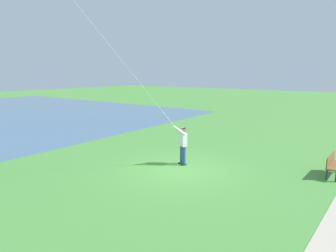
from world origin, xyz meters
name	(u,v)px	position (x,y,z in m)	size (l,w,h in m)	color
ground_plane	(180,170)	(0.00, 0.00, 0.00)	(120.00, 120.00, 0.00)	#4C8E3D
person_kite_flyer	(182,142)	(0.35, -0.71, 1.05)	(0.52, 0.62, 1.83)	#232328
park_bench_near_walkway	(333,164)	(-5.36, -3.08, 0.51)	(0.51, 1.52, 0.88)	brown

